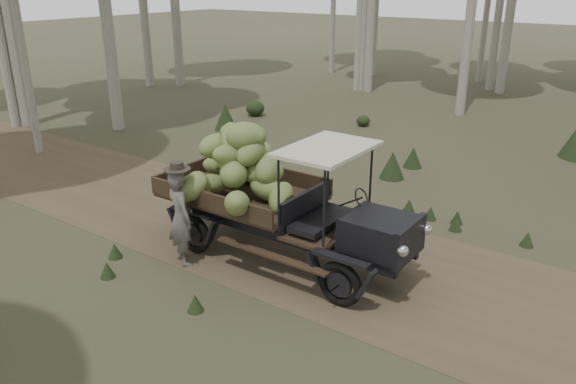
{
  "coord_description": "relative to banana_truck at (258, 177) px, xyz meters",
  "views": [
    {
      "loc": [
        3.65,
        -8.15,
        4.95
      ],
      "look_at": [
        -1.79,
        -0.55,
        1.34
      ],
      "focal_mm": 35.0,
      "sensor_mm": 36.0,
      "label": 1
    }
  ],
  "objects": [
    {
      "name": "farmer",
      "position": [
        -0.81,
        -1.22,
        -0.57
      ],
      "size": [
        0.77,
        0.65,
        1.95
      ],
      "rotation": [
        0.0,
        0.0,
        2.73
      ],
      "color": "#5A5752",
      "rests_on": "ground"
    },
    {
      "name": "ground",
      "position": [
        2.45,
        0.56,
        -1.49
      ],
      "size": [
        120.0,
        120.0,
        0.0
      ],
      "primitive_type": "plane",
      "color": "#473D2B",
      "rests_on": "ground"
    },
    {
      "name": "undergrowth",
      "position": [
        2.5,
        0.01,
        -0.95
      ],
      "size": [
        23.59,
        22.05,
        1.38
      ],
      "color": "#233319",
      "rests_on": "ground"
    },
    {
      "name": "dirt_track",
      "position": [
        2.45,
        0.56,
        -1.49
      ],
      "size": [
        70.0,
        4.0,
        0.01
      ],
      "primitive_type": "cube",
      "color": "brown",
      "rests_on": "ground"
    },
    {
      "name": "banana_truck",
      "position": [
        0.0,
        0.0,
        0.0
      ],
      "size": [
        5.09,
        2.5,
        2.51
      ],
      "rotation": [
        0.0,
        0.0,
        0.0
      ],
      "color": "black",
      "rests_on": "ground"
    }
  ]
}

